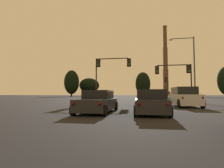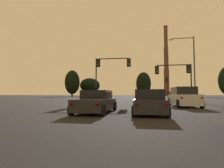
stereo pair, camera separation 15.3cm
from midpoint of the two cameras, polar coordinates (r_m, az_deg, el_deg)
The scene contains 12 objects.
sedan_center_lane_front at distance 19.14m, azimuth 11.34°, elevation -4.84°, with size 2.02×4.72×1.43m.
sedan_left_lane_second at distance 11.43m, azimuth -4.68°, elevation -5.88°, with size 2.07×4.74×1.43m.
suv_right_lane_front at distance 17.95m, azimuth 22.52°, elevation -4.00°, with size 2.27×4.97×1.86m.
hatchback_center_lane_second at distance 10.61m, azimuth 12.30°, elevation -6.02°, with size 1.95×4.12×1.44m.
traffic_light_overhead_left at distance 25.99m, azimuth -1.45°, elevation 5.10°, with size 5.36×0.50×6.57m.
traffic_light_overhead_right at distance 26.74m, azimuth 21.07°, elevation 3.31°, with size 5.16×0.50×5.49m.
traffic_light_far_right at distance 46.93m, azimuth 17.64°, elevation -0.16°, with size 0.78×0.50×5.64m.
street_lamp at distance 28.18m, azimuth 24.36°, elevation 6.53°, with size 3.66×0.36×9.65m.
smokestack at distance 154.88m, azimuth 17.35°, elevation 4.98°, with size 6.88×6.88×59.83m.
treeline_center_left at distance 102.55m, azimuth -7.17°, elevation -0.46°, with size 11.60×10.44×10.72m.
treeline_far_left at distance 96.98m, azimuth -12.81°, elevation 0.58°, with size 8.11×7.30×14.30m.
treeline_right_mid at distance 95.98m, azimuth 10.29°, elevation 0.09°, with size 7.97×7.17×13.26m.
Camera 2 is at (-0.52, 0.45, 1.16)m, focal length 28.00 mm.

